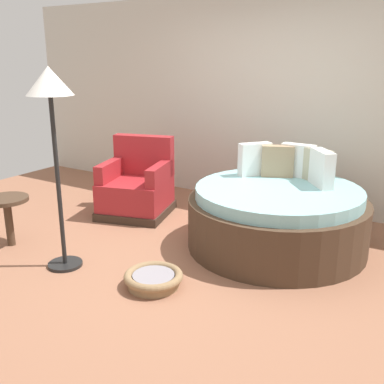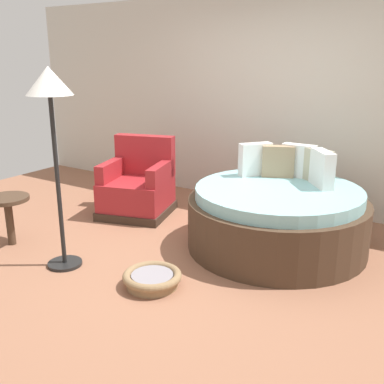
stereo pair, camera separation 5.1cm
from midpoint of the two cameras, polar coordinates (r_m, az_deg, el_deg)
ground_plane at (r=4.56m, az=-1.10°, el=-8.05°), size 8.00×8.00×0.02m
back_wall at (r=5.99m, az=10.06°, el=11.03°), size 8.00×0.12×2.65m
round_daybed at (r=4.72m, az=10.97°, el=-3.04°), size 1.81×1.81×1.00m
red_armchair at (r=5.67m, az=-6.53°, el=0.57°), size 0.99×0.99×0.94m
pet_basket at (r=3.97m, az=-4.64°, el=-10.75°), size 0.51×0.51×0.13m
side_table at (r=5.02m, az=-21.85°, el=-1.59°), size 0.44×0.44×0.52m
floor_lamp at (r=4.11m, az=-16.99°, el=10.87°), size 0.40×0.40×1.82m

